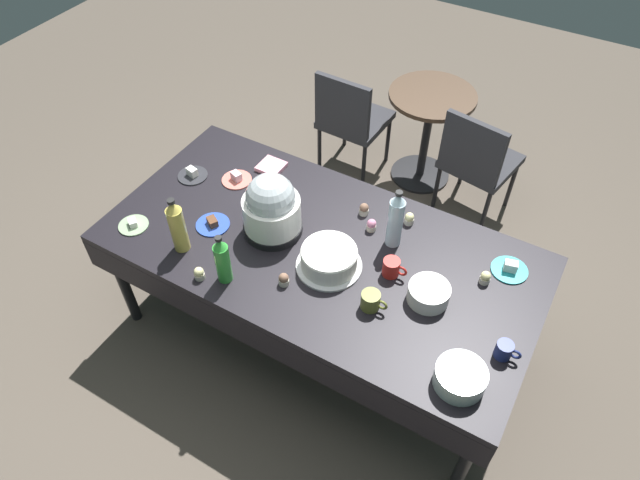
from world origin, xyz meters
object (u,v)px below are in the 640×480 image
frosted_layer_cake (329,259)px  slow_cooker (271,208)px  potluck_table (320,255)px  cupcake_vanilla (364,209)px  dessert_plate_charcoal (193,174)px  maroon_chair_left (351,117)px  glass_salad_bowl (460,377)px  ceramic_snack_bowl (429,293)px  dessert_plate_sage (133,225)px  cupcake_berry (485,278)px  cupcake_mint (371,225)px  maroon_chair_right (477,159)px  cupcake_rose (409,219)px  dessert_plate_teal (510,269)px  cupcake_cocoa (199,273)px  coffee_mug_olive (371,301)px  coffee_mug_red (392,268)px  soda_bottle_ginger_ale (177,226)px  dessert_plate_cobalt (213,224)px  soda_bottle_lime_soda (222,260)px  dessert_plate_coral (237,179)px  cupcake_lemon (284,279)px  coffee_mug_navy (505,350)px  round_cafe_table (429,121)px

frosted_layer_cake → slow_cooker: (-0.37, 0.07, 0.10)m
potluck_table → cupcake_vanilla: bearing=75.7°
dessert_plate_charcoal → maroon_chair_left: size_ratio=0.20×
slow_cooker → maroon_chair_left: 1.50m
glass_salad_bowl → ceramic_snack_bowl: glass_salad_bowl is taller
dessert_plate_sage → cupcake_berry: bearing=18.0°
dessert_plate_sage → cupcake_mint: (1.08, 0.59, 0.02)m
maroon_chair_right → glass_salad_bowl: bearing=-74.6°
potluck_table → glass_salad_bowl: glass_salad_bowl is taller
cupcake_mint → slow_cooker: bearing=-149.6°
cupcake_rose → cupcake_mint: size_ratio=1.00×
ceramic_snack_bowl → dessert_plate_teal: bearing=52.5°
maroon_chair_right → cupcake_cocoa: bearing=-112.9°
cupcake_vanilla → dessert_plate_sage: bearing=-145.6°
cupcake_rose → slow_cooker: bearing=-145.8°
coffee_mug_olive → cupcake_mint: bearing=116.2°
cupcake_mint → coffee_mug_olive: coffee_mug_olive is taller
coffee_mug_olive → coffee_mug_red: 0.22m
ceramic_snack_bowl → dessert_plate_sage: 1.54m
soda_bottle_ginger_ale → dessert_plate_cobalt: bearing=79.5°
cupcake_rose → maroon_chair_left: bearing=130.6°
coffee_mug_olive → soda_bottle_lime_soda: bearing=-163.8°
glass_salad_bowl → potluck_table: bearing=157.0°
glass_salad_bowl → cupcake_vanilla: glass_salad_bowl is taller
dessert_plate_coral → cupcake_lemon: 0.80m
coffee_mug_olive → maroon_chair_left: maroon_chair_left is taller
cupcake_lemon → maroon_chair_left: 1.79m
frosted_layer_cake → maroon_chair_right: (0.28, 1.48, -0.31)m
cupcake_lemon → coffee_mug_olive: bearing=11.6°
cupcake_berry → cupcake_rose: 0.50m
dessert_plate_charcoal → soda_bottle_ginger_ale: size_ratio=0.52×
slow_cooker → coffee_mug_navy: 1.27m
dessert_plate_teal → coffee_mug_navy: coffee_mug_navy is taller
dessert_plate_charcoal → soda_bottle_lime_soda: soda_bottle_lime_soda is taller
dessert_plate_teal → cupcake_lemon: cupcake_lemon is taller
dessert_plate_charcoal → maroon_chair_left: maroon_chair_left is taller
dessert_plate_teal → soda_bottle_lime_soda: 1.37m
dessert_plate_teal → dessert_plate_cobalt: bearing=-161.7°
cupcake_vanilla → round_cafe_table: (-0.13, 1.30, -0.28)m
cupcake_vanilla → ceramic_snack_bowl: bearing=-34.8°
glass_salad_bowl → dessert_plate_cobalt: 1.45m
dessert_plate_cobalt → cupcake_mint: bearing=27.9°
slow_cooker → coffee_mug_red: size_ratio=2.83×
frosted_layer_cake → maroon_chair_right: frosted_layer_cake is taller
dessert_plate_coral → soda_bottle_ginger_ale: soda_bottle_ginger_ale is taller
cupcake_cocoa → dessert_plate_coral: bearing=111.5°
dessert_plate_coral → maroon_chair_left: maroon_chair_left is taller
maroon_chair_left → round_cafe_table: maroon_chair_left is taller
dessert_plate_cobalt → cupcake_berry: size_ratio=2.62×
dessert_plate_cobalt → coffee_mug_red: (0.94, 0.17, 0.04)m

